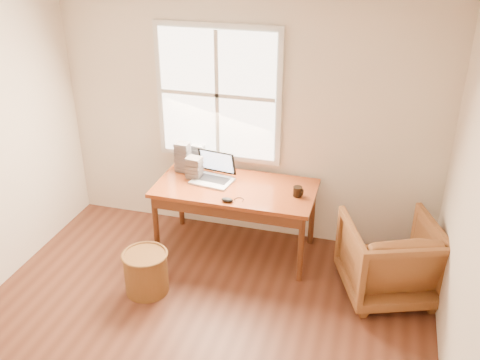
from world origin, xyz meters
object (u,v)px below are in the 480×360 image
object	(u,v)px
coffee_mug	(298,191)
armchair	(390,258)
desk	(235,188)
wicker_stool	(146,273)
cd_stack_a	(199,155)
laptop	(212,169)

from	to	relation	value
coffee_mug	armchair	bearing A→B (deg)	1.54
desk	wicker_stool	xyz separation A→B (m)	(-0.61, -0.88, -0.53)
coffee_mug	cd_stack_a	world-z (taller)	cd_stack_a
laptop	coffee_mug	distance (m)	0.89
wicker_stool	coffee_mug	xyz separation A→B (m)	(1.24, 0.85, 0.60)
coffee_mug	wicker_stool	bearing A→B (deg)	-128.07
coffee_mug	cd_stack_a	distance (m)	1.21
armchair	laptop	world-z (taller)	laptop
cd_stack_a	desk	bearing A→B (deg)	-34.70
coffee_mug	desk	bearing A→B (deg)	-165.31
armchair	wicker_stool	bearing A→B (deg)	-5.26
wicker_stool	desk	bearing A→B (deg)	55.29
desk	cd_stack_a	world-z (taller)	cd_stack_a
desk	laptop	xyz separation A→B (m)	(-0.25, 0.03, 0.16)
coffee_mug	cd_stack_a	size ratio (longest dim) A/B	0.39
desk	coffee_mug	size ratio (longest dim) A/B	16.29
desk	coffee_mug	world-z (taller)	coffee_mug
desk	armchair	world-z (taller)	armchair
desk	armchair	distance (m)	1.62
armchair	cd_stack_a	world-z (taller)	cd_stack_a
desk	armchair	bearing A→B (deg)	-10.70
armchair	coffee_mug	size ratio (longest dim) A/B	8.43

